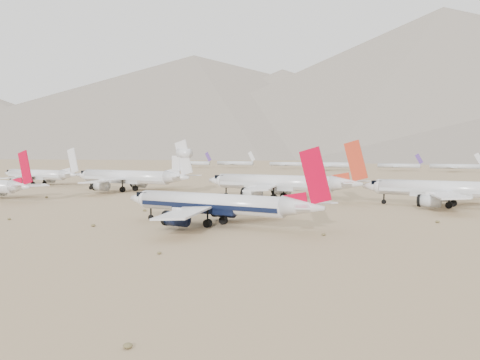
{
  "coord_description": "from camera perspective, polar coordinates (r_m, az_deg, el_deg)",
  "views": [
    {
      "loc": [
        62.69,
        -87.95,
        15.18
      ],
      "look_at": [
        -20.28,
        44.27,
        7.0
      ],
      "focal_mm": 40.0,
      "sensor_mm": 36.0,
      "label": 1
    }
  ],
  "objects": [
    {
      "name": "row2_white_trijet",
      "position": [
        208.43,
        -11.49,
        0.33
      ],
      "size": [
        55.43,
        54.17,
        19.64
      ],
      "color": "silver",
      "rests_on": "ground"
    },
    {
      "name": "ground",
      "position": [
        109.07,
        -3.35,
        -5.01
      ],
      "size": [
        7000.0,
        7000.0,
        0.0
      ],
      "primitive_type": "plane",
      "color": "#9C815A",
      "rests_on": "ground"
    },
    {
      "name": "row2_orange_tail",
      "position": [
        169.38,
        4.35,
        -0.36
      ],
      "size": [
        52.7,
        51.56,
        18.8
      ],
      "color": "silver",
      "rests_on": "ground"
    },
    {
      "name": "desert_scrub",
      "position": [
        88.1,
        -14.41,
        -6.83
      ],
      "size": [
        261.14,
        121.67,
        0.63
      ],
      "color": "brown",
      "rests_on": "ground"
    },
    {
      "name": "row2_white_twin",
      "position": [
        258.21,
        -20.61,
        0.5
      ],
      "size": [
        47.76,
        46.74,
        17.07
      ],
      "color": "silver",
      "rests_on": "ground"
    },
    {
      "name": "main_airliner",
      "position": [
        109.42,
        -2.34,
        -2.62
      ],
      "size": [
        46.0,
        44.93,
        16.23
      ],
      "color": "silver",
      "rests_on": "ground"
    },
    {
      "name": "row2_gold_tail",
      "position": [
        156.82,
        21.87,
        -0.98
      ],
      "size": [
        48.98,
        47.9,
        17.44
      ],
      "color": "silver",
      "rests_on": "ground"
    },
    {
      "name": "distant_storage_row",
      "position": [
        436.67,
        21.09,
        1.38
      ],
      "size": [
        520.74,
        60.18,
        14.76
      ],
      "color": "silver",
      "rests_on": "ground"
    }
  ]
}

